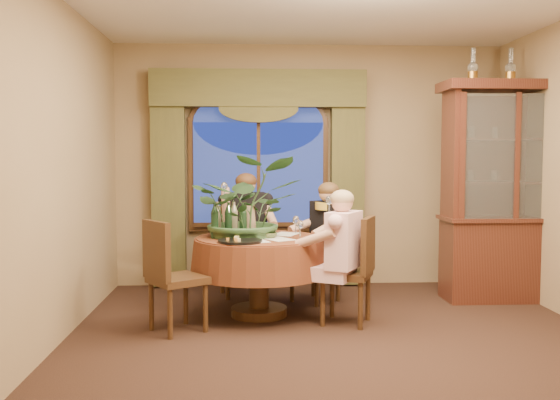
{
  "coord_description": "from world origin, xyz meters",
  "views": [
    {
      "loc": [
        -0.74,
        -4.79,
        1.51
      ],
      "look_at": [
        -0.43,
        1.04,
        1.1
      ],
      "focal_mm": 40.0,
      "sensor_mm": 36.0,
      "label": 1
    }
  ],
  "objects": [
    {
      "name": "dining_table",
      "position": [
        -0.63,
        1.04,
        0.38
      ],
      "size": [
        1.66,
        1.66,
        0.75
      ],
      "primitive_type": "cylinder",
      "rotation": [
        0.0,
        0.0,
        -0.35
      ],
      "color": "maroon",
      "rests_on": "floor"
    },
    {
      "name": "person_scarf",
      "position": [
        0.1,
        1.48,
        0.63
      ],
      "size": [
        0.58,
        0.6,
        1.25
      ],
      "primitive_type": null,
      "rotation": [
        0.0,
        0.0,
        -4.18
      ],
      "color": "black",
      "rests_on": "floor"
    },
    {
      "name": "drapery_right",
      "position": [
        0.43,
        2.38,
        1.18
      ],
      "size": [
        0.38,
        0.14,
        2.32
      ],
      "primitive_type": "cube",
      "color": "#464524",
      "rests_on": "floor"
    },
    {
      "name": "person_pink",
      "position": [
        0.11,
        0.62,
        0.61
      ],
      "size": [
        0.56,
        0.58,
        1.22
      ],
      "primitive_type": null,
      "rotation": [
        0.0,
        0.0,
        1.05
      ],
      "color": "#F2BFC7",
      "rests_on": "floor"
    },
    {
      "name": "person_back",
      "position": [
        -0.75,
        1.87,
        0.67
      ],
      "size": [
        0.54,
        0.5,
        1.34
      ],
      "primitive_type": null,
      "rotation": [
        0.0,
        0.0,
        -3.0
      ],
      "color": "black",
      "rests_on": "floor"
    },
    {
      "name": "wall_back",
      "position": [
        0.0,
        2.5,
        1.4
      ],
      "size": [
        4.5,
        0.0,
        4.5
      ],
      "primitive_type": "plane",
      "rotation": [
        1.57,
        0.0,
        0.0
      ],
      "color": "#8F7652",
      "rests_on": "ground"
    },
    {
      "name": "floor",
      "position": [
        0.0,
        0.0,
        0.0
      ],
      "size": [
        5.0,
        5.0,
        0.0
      ],
      "primitive_type": "plane",
      "color": "black",
      "rests_on": "ground"
    },
    {
      "name": "tasting_paper_1",
      "position": [
        -0.36,
        1.22,
        0.75
      ],
      "size": [
        0.32,
        0.36,
        0.0
      ],
      "primitive_type": "cube",
      "rotation": [
        0.0,
        0.0,
        -0.44
      ],
      "color": "white",
      "rests_on": "dining_table"
    },
    {
      "name": "chair_back",
      "position": [
        -0.81,
        1.91,
        0.48
      ],
      "size": [
        0.5,
        0.5,
        0.96
      ],
      "primitive_type": "cube",
      "rotation": [
        0.0,
        0.0,
        -2.93
      ],
      "color": "black",
      "rests_on": "floor"
    },
    {
      "name": "olive_bowl",
      "position": [
        -0.54,
        0.96,
        0.78
      ],
      "size": [
        0.17,
        0.17,
        0.05
      ],
      "primitive_type": "imported",
      "color": "#4A5A31",
      "rests_on": "dining_table"
    },
    {
      "name": "oil_lamp_right",
      "position": [
        2.38,
        1.57,
        2.45
      ],
      "size": [
        0.11,
        0.11,
        0.34
      ],
      "primitive_type": null,
      "color": "#A5722D",
      "rests_on": "china_cabinet"
    },
    {
      "name": "swag_valance",
      "position": [
        -0.6,
        2.35,
        2.28
      ],
      "size": [
        2.45,
        0.16,
        0.42
      ],
      "primitive_type": null,
      "color": "#464524",
      "rests_on": "wall_back"
    },
    {
      "name": "arched_transom",
      "position": [
        -0.6,
        2.43,
        2.08
      ],
      "size": [
        1.6,
        0.06,
        0.44
      ],
      "primitive_type": null,
      "color": "navy",
      "rests_on": "wall_back"
    },
    {
      "name": "tasting_paper_2",
      "position": [
        -0.67,
        0.76,
        0.75
      ],
      "size": [
        0.29,
        0.35,
        0.0
      ],
      "primitive_type": "cube",
      "rotation": [
        0.0,
        0.0,
        0.32
      ],
      "color": "white",
      "rests_on": "dining_table"
    },
    {
      "name": "wine_glass_person_back",
      "position": [
        -0.69,
        1.46,
        0.84
      ],
      "size": [
        0.07,
        0.07,
        0.18
      ],
      "primitive_type": null,
      "color": "silver",
      "rests_on": "dining_table"
    },
    {
      "name": "oil_lamp_left",
      "position": [
        1.59,
        1.57,
        2.45
      ],
      "size": [
        0.11,
        0.11,
        0.34
      ],
      "primitive_type": null,
      "color": "#A5722D",
      "rests_on": "china_cabinet"
    },
    {
      "name": "wine_bottle_5",
      "position": [
        -0.87,
        1.2,
        0.92
      ],
      "size": [
        0.07,
        0.07,
        0.33
      ],
      "primitive_type": "cylinder",
      "color": "black",
      "rests_on": "dining_table"
    },
    {
      "name": "cheese_platter",
      "position": [
        -0.8,
        0.69,
        0.76
      ],
      "size": [
        0.39,
        0.39,
        0.02
      ],
      "primitive_type": "cylinder",
      "color": "black",
      "rests_on": "dining_table"
    },
    {
      "name": "drapery_left",
      "position": [
        -1.63,
        2.38,
        1.18
      ],
      "size": [
        0.38,
        0.14,
        2.32
      ],
      "primitive_type": "cube",
      "color": "#464524",
      "rests_on": "floor"
    },
    {
      "name": "chair_front_left",
      "position": [
        -1.33,
        0.55,
        0.48
      ],
      "size": [
        0.58,
        0.58,
        0.96
      ],
      "primitive_type": "cube",
      "rotation": [
        0.0,
        0.0,
        -0.96
      ],
      "color": "black",
      "rests_on": "floor"
    },
    {
      "name": "window",
      "position": [
        -0.6,
        2.43,
        1.3
      ],
      "size": [
        1.62,
        0.1,
        1.32
      ],
      "primitive_type": null,
      "color": "navy",
      "rests_on": "wall_back"
    },
    {
      "name": "wine_glass_person_scarf",
      "position": [
        -0.26,
        1.26,
        0.84
      ],
      "size": [
        0.07,
        0.07,
        0.18
      ],
      "primitive_type": null,
      "color": "silver",
      "rests_on": "dining_table"
    },
    {
      "name": "wine_bottle_2",
      "position": [
        -0.77,
        0.98,
        0.92
      ],
      "size": [
        0.07,
        0.07,
        0.33
      ],
      "primitive_type": "cylinder",
      "color": "black",
      "rests_on": "dining_table"
    },
    {
      "name": "oil_lamp_center",
      "position": [
        1.98,
        1.57,
        2.45
      ],
      "size": [
        0.11,
        0.11,
        0.34
      ],
      "primitive_type": null,
      "color": "#A5722D",
      "rests_on": "china_cabinet"
    },
    {
      "name": "wine_bottle_4",
      "position": [
        -0.91,
        1.04,
        0.92
      ],
      "size": [
        0.07,
        0.07,
        0.33
      ],
      "primitive_type": "cylinder",
      "color": "black",
      "rests_on": "dining_table"
    },
    {
      "name": "china_cabinet",
      "position": [
        1.98,
        1.57,
        1.14
      ],
      "size": [
        1.41,
        0.56,
        2.28
      ],
      "primitive_type": "cube",
      "color": "#3A1710",
      "rests_on": "floor"
    },
    {
      "name": "wine_bottle_0",
      "position": [
        -1.04,
        0.98,
        0.92
      ],
      "size": [
        0.07,
        0.07,
        0.33
      ],
      "primitive_type": "cylinder",
      "color": "black",
      "rests_on": "dining_table"
    },
    {
      "name": "chair_right",
      "position": [
        0.15,
        0.73,
        0.48
      ],
      "size": [
        0.55,
        0.55,
        0.96
      ],
      "primitive_type": "cube",
      "rotation": [
        0.0,
        0.0,
        1.18
      ],
      "color": "black",
      "rests_on": "floor"
    },
    {
      "name": "centerpiece_plant",
      "position": [
        -0.73,
        1.13,
        1.39
      ],
      "size": [
        1.02,
        1.14,
        0.89
      ],
      "primitive_type": "imported",
      "color": "#2F532E",
      "rests_on": "dining_table"
    },
    {
      "name": "stoneware_vase",
      "position": [
        -0.72,
        1.15,
        0.89
      ],
      "size": [
        0.16,
        0.16,
        0.29
      ],
      "primitive_type": null,
      "color": "tan",
      "rests_on": "dining_table"
    },
    {
      "name": "wine_bottle_1",
      "position": [
        -1.02,
        1.14,
        0.92
      ],
      "size": [
        0.07,
        0.07,
        0.33
      ],
      "primitive_type": "cylinder",
      "color": "tan",
      "rests_on": "dining_table"
    },
    {
      "name": "tasting_paper_0",
      "position": [
        -0.45,
        0.87,
        0.75
      ],
      "size": [
        0.34,
        0.37,
        0.0
      ],
      "primitive_type": "cube",
      "rotation": [
        0.0,
        0.0,
        0.55
      ],
      "color": "white",
      "rests_on": "dining_table"
    },
    {
      "name": "chair_back_right",
      "position": [
        -0.03,
        1.6,
        0.48
      ],
      "size": [
        0.59,
        0.59,
        0.96
      ],
      "primitive_type": "cube",
      "rotation": [
        0.0,
        0.0,
        -3.96
      ],
      "color": "black",
      "rests_on": "floor"
    },
    {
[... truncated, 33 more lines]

